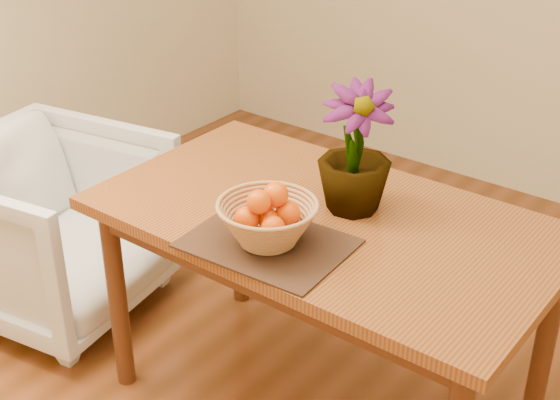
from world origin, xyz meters
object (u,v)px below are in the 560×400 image
Objects in this scene: table at (324,239)px; armchair at (53,220)px; wicker_basket at (268,224)px; potted_plant at (355,149)px.

armchair is at bearing -173.06° from table.
table is 0.29m from wicker_basket.
wicker_basket is at bearing -141.73° from potted_plant.
wicker_basket is at bearing -104.73° from armchair.
potted_plant is (0.04, 0.08, 0.28)m from table.
table is at bearing -156.67° from potted_plant.
armchair reaches higher than table.
table is 3.57× the size of potted_plant.
potted_plant is at bearing -89.43° from armchair.
potted_plant is at bearing 77.32° from wicker_basket.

